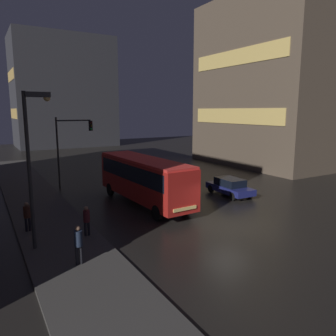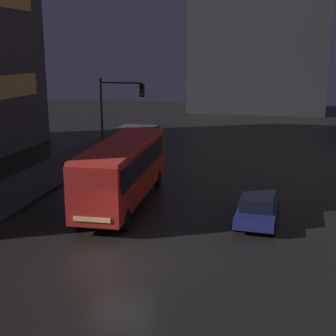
% 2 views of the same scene
% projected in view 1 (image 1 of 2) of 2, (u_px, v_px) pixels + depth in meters
% --- Properties ---
extents(ground_plane, '(120.00, 120.00, 0.00)m').
position_uv_depth(ground_plane, '(227.00, 227.00, 19.44)').
color(ground_plane, black).
extents(sidewalk_left, '(4.00, 48.00, 0.15)m').
position_uv_depth(sidewalk_left, '(39.00, 206.00, 23.48)').
color(sidewalk_left, '#3D3A38').
rests_on(sidewalk_left, ground).
extents(building_right_block, '(10.07, 17.67, 20.29)m').
position_uv_depth(building_right_block, '(266.00, 83.00, 40.75)').
color(building_right_block, brown).
rests_on(building_right_block, ground).
extents(building_far_backdrop, '(18.07, 12.00, 20.47)m').
position_uv_depth(building_far_backdrop, '(63.00, 93.00, 63.24)').
color(building_far_backdrop, '#2D2D33').
rests_on(building_far_backdrop, ground).
extents(bus_near, '(2.92, 10.36, 3.40)m').
position_uv_depth(bus_near, '(144.00, 176.00, 23.88)').
color(bus_near, '#AD1E19').
rests_on(bus_near, ground).
extents(car_taxi, '(2.02, 4.41, 1.40)m').
position_uv_depth(car_taxi, '(230.00, 186.00, 26.65)').
color(car_taxi, navy).
rests_on(car_taxi, ground).
extents(pedestrian_near, '(0.46, 0.46, 1.64)m').
position_uv_depth(pedestrian_near, '(87.00, 219.00, 17.56)').
color(pedestrian_near, black).
rests_on(pedestrian_near, sidewalk_left).
extents(pedestrian_mid, '(0.39, 0.39, 1.67)m').
position_uv_depth(pedestrian_mid, '(27.00, 214.00, 18.20)').
color(pedestrian_mid, black).
rests_on(pedestrian_mid, sidewalk_left).
extents(pedestrian_far, '(0.39, 0.39, 1.76)m').
position_uv_depth(pedestrian_far, '(78.00, 242.00, 14.24)').
color(pedestrian_far, black).
rests_on(pedestrian_far, sidewalk_left).
extents(traffic_light_main, '(3.23, 0.35, 6.26)m').
position_uv_depth(traffic_light_main, '(70.00, 140.00, 28.92)').
color(traffic_light_main, '#2D2D2D').
rests_on(traffic_light_main, ground).
extents(street_lamp_sidewalk, '(1.25, 0.36, 7.56)m').
position_uv_depth(street_lamp_sidewalk, '(33.00, 146.00, 15.37)').
color(street_lamp_sidewalk, '#2D2D2D').
rests_on(street_lamp_sidewalk, sidewalk_left).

